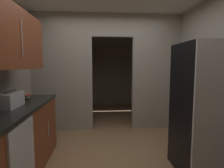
# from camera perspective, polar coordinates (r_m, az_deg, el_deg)

# --- Properties ---
(ground) EXTENTS (20.00, 20.00, 0.00)m
(ground) POSITION_cam_1_polar(r_m,az_deg,el_deg) (2.92, 0.28, -23.96)
(ground) COLOR #93704C
(kitchen_partition) EXTENTS (3.31, 0.12, 2.58)m
(kitchen_partition) POSITION_cam_1_polar(r_m,az_deg,el_deg) (4.07, -1.87, 4.61)
(kitchen_partition) COLOR #9E998C
(kitchen_partition) RESTS_ON ground
(adjoining_room_shell) EXTENTS (3.31, 2.65, 2.58)m
(adjoining_room_shell) POSITION_cam_1_polar(r_m,az_deg,el_deg) (5.87, -2.29, 4.31)
(adjoining_room_shell) COLOR gray
(adjoining_room_shell) RESTS_ON ground
(refrigerator) EXTENTS (0.77, 0.74, 1.74)m
(refrigerator) POSITION_cam_1_polar(r_m,az_deg,el_deg) (2.75, 27.93, -7.01)
(refrigerator) COLOR black
(refrigerator) RESTS_ON ground
(lower_cabinet_run) EXTENTS (0.70, 1.85, 0.94)m
(lower_cabinet_run) POSITION_cam_1_polar(r_m,az_deg,el_deg) (2.75, -28.84, -15.77)
(lower_cabinet_run) COLOR brown
(lower_cabinet_run) RESTS_ON ground
(dishwasher) EXTENTS (0.02, 0.56, 0.88)m
(dishwasher) POSITION_cam_1_polar(r_m,az_deg,el_deg) (2.20, -26.18, -22.12)
(dishwasher) COLOR #B7BABC
(dishwasher) RESTS_ON ground
(upper_cabinet_counterside) EXTENTS (0.36, 1.67, 0.76)m
(upper_cabinet_counterside) POSITION_cam_1_polar(r_m,az_deg,el_deg) (2.59, -30.32, 12.43)
(upper_cabinet_counterside) COLOR brown
(boombox) EXTENTS (0.19, 0.40, 0.21)m
(boombox) POSITION_cam_1_polar(r_m,az_deg,el_deg) (2.55, -29.39, -4.46)
(boombox) COLOR #B2B2B7
(boombox) RESTS_ON lower_cabinet_run
(book_stack) EXTENTS (0.14, 0.14, 0.08)m
(book_stack) POSITION_cam_1_polar(r_m,az_deg,el_deg) (2.92, -25.74, -4.00)
(book_stack) COLOR gold
(book_stack) RESTS_ON lower_cabinet_run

